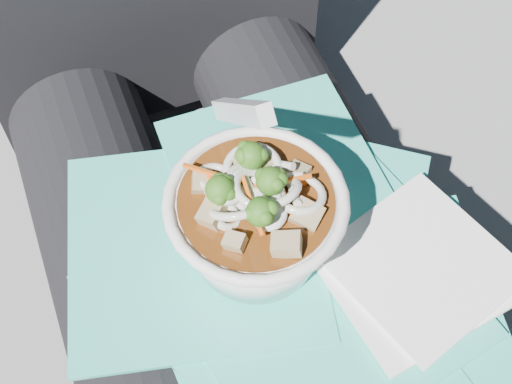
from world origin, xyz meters
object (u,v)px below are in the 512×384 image
object	(u,v)px
lap	(244,273)
udon_bowl	(256,217)
stone_ledge	(207,271)
person_body	(208,172)
plastic_bag	(287,267)

from	to	relation	value
lap	udon_bowl	bearing A→B (deg)	-86.22
stone_ledge	person_body	distance (m)	0.32
person_body	lap	bearing A→B (deg)	-90.00
stone_ledge	plastic_bag	distance (m)	0.41
person_body	udon_bowl	distance (m)	0.15
stone_ledge	lap	distance (m)	0.32
plastic_bag	stone_ledge	bearing A→B (deg)	95.96
lap	person_body	bearing A→B (deg)	90.00
stone_ledge	plastic_bag	world-z (taller)	plastic_bag
person_body	udon_bowl	world-z (taller)	person_body
stone_ledge	udon_bowl	xyz separation A→B (m)	(0.00, -0.17, 0.41)
lap	plastic_bag	world-z (taller)	plastic_bag
lap	stone_ledge	bearing A→B (deg)	90.00
lap	udon_bowl	xyz separation A→B (m)	(0.00, -0.02, 0.14)
person_body	plastic_bag	size ratio (longest dim) A/B	2.88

